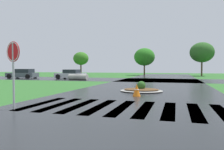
# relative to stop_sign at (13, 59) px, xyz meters

# --- Properties ---
(asphalt_roadway) EXTENTS (9.55, 80.00, 0.01)m
(asphalt_roadway) POSITION_rel_stop_sign_xyz_m (3.80, 6.45, -1.89)
(asphalt_roadway) COLOR #232628
(asphalt_roadway) RESTS_ON ground
(asphalt_cross_road) EXTENTS (90.00, 8.60, 0.01)m
(asphalt_cross_road) POSITION_rel_stop_sign_xyz_m (3.80, 20.76, -1.89)
(asphalt_cross_road) COLOR #232628
(asphalt_cross_road) RESTS_ON ground
(crosswalk_stripes) EXTENTS (7.65, 3.60, 0.01)m
(crosswalk_stripes) POSITION_rel_stop_sign_xyz_m (3.80, 1.51, -1.89)
(crosswalk_stripes) COLOR white
(crosswalk_stripes) RESTS_ON ground
(stop_sign) EXTENTS (0.74, 0.24, 2.54)m
(stop_sign) POSITION_rel_stop_sign_xyz_m (0.00, 0.00, 0.00)
(stop_sign) COLOR #B2B5BA
(stop_sign) RESTS_ON ground
(median_island) EXTENTS (2.77, 2.36, 0.68)m
(median_island) POSITION_rel_stop_sign_xyz_m (3.65, 7.48, -1.76)
(median_island) COLOR #9E9B93
(median_island) RESTS_ON ground
(car_silver_hatch) EXTENTS (4.20, 2.17, 1.29)m
(car_silver_hatch) POSITION_rel_stop_sign_xyz_m (-8.13, 20.73, -1.28)
(car_silver_hatch) COLOR #B7B7BF
(car_silver_hatch) RESTS_ON ground
(car_white_sedan) EXTENTS (4.39, 2.52, 1.36)m
(car_white_sedan) POSITION_rel_stop_sign_xyz_m (-15.38, 20.06, -1.25)
(car_white_sedan) COLOR #4C545B
(car_white_sedan) RESTS_ON ground
(drainage_pipe_stack) EXTENTS (2.67, 1.04, 0.72)m
(drainage_pipe_stack) POSITION_rel_stop_sign_xyz_m (-6.00, 18.51, -1.53)
(drainage_pipe_stack) COLOR #9E9B93
(drainage_pipe_stack) RESTS_ON ground
(traffic_cone) EXTENTS (0.43, 0.43, 0.68)m
(traffic_cone) POSITION_rel_stop_sign_xyz_m (3.77, 5.04, -1.56)
(traffic_cone) COLOR orange
(traffic_cone) RESTS_ON ground
(background_treeline) EXTENTS (39.87, 5.23, 6.20)m
(background_treeline) POSITION_rel_stop_sign_xyz_m (5.37, 36.76, 1.88)
(background_treeline) COLOR #4C3823
(background_treeline) RESTS_ON ground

